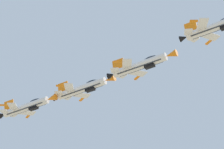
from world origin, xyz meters
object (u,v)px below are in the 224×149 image
object	(u,v)px
fighter_jet_left_wing	(141,65)
fighter_jet_right_wing	(83,88)
fighter_jet_left_outer	(27,107)
fighter_jet_lead	(216,27)

from	to	relation	value
fighter_jet_left_wing	fighter_jet_right_wing	bearing A→B (deg)	-96.83
fighter_jet_right_wing	fighter_jet_left_outer	distance (m)	14.49
fighter_jet_lead	fighter_jet_right_wing	size ratio (longest dim) A/B	1.00
fighter_jet_right_wing	fighter_jet_left_outer	bearing A→B (deg)	-85.39
fighter_jet_lead	fighter_jet_left_wing	distance (m)	17.18
fighter_jet_left_wing	fighter_jet_left_outer	world-z (taller)	fighter_jet_left_wing
fighter_jet_left_outer	fighter_jet_left_wing	bearing A→B (deg)	88.71
fighter_jet_lead	fighter_jet_left_wing	world-z (taller)	fighter_jet_lead
fighter_jet_lead	fighter_jet_right_wing	world-z (taller)	fighter_jet_lead
fighter_jet_left_wing	fighter_jet_right_wing	size ratio (longest dim) A/B	1.00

